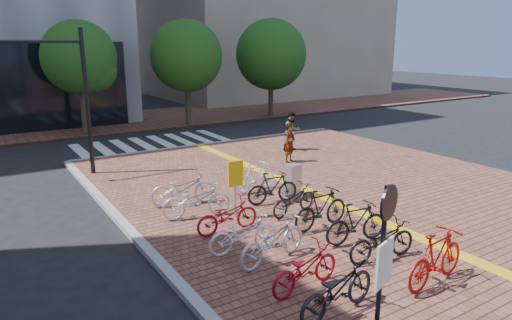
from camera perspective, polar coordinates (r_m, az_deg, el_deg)
ground at (r=11.64m, az=9.68°, el=-10.75°), size 120.00×120.00×0.00m
kerb_north at (r=22.73m, az=-4.99°, el=2.06°), size 14.00×0.25×0.15m
far_sidewalk at (r=30.01m, az=-18.17°, el=4.40°), size 70.00×8.00×0.15m
building_beige at (r=47.22m, az=-0.04°, el=19.35°), size 20.00×18.00×18.00m
crosswalk at (r=23.57m, az=-12.65°, el=2.03°), size 7.50×4.00×0.01m
street_trees at (r=28.01m, az=-6.67°, el=12.64°), size 16.20×4.60×6.35m
bike_0 at (r=8.57m, az=10.12°, el=-15.60°), size 1.99×0.93×1.00m
bike_1 at (r=9.28m, az=6.16°, el=-13.29°), size 1.81×0.83×0.92m
bike_2 at (r=10.29m, az=2.05°, el=-9.97°), size 2.05×1.06×1.03m
bike_3 at (r=10.78m, az=-1.60°, el=-9.11°), size 1.79×0.77×0.91m
bike_4 at (r=11.84m, az=-3.61°, el=-6.94°), size 1.74×0.61×0.91m
bike_5 at (r=12.88m, az=-7.44°, el=-4.98°), size 2.05×1.06×1.02m
bike_6 at (r=13.93m, az=-9.07°, el=-3.50°), size 2.08×1.06×1.04m
bike_7 at (r=10.03m, az=21.63°, el=-11.32°), size 1.97×0.77×1.16m
bike_8 at (r=10.76m, az=15.46°, el=-9.65°), size 1.85×0.83×0.94m
bike_9 at (r=11.45m, az=12.43°, el=-7.65°), size 1.80×0.73×1.05m
bike_10 at (r=12.17m, az=8.15°, el=-6.01°), size 1.85×0.62×1.09m
bike_11 at (r=13.08m, az=4.72°, el=-4.96°), size 1.72×0.85×0.86m
bike_12 at (r=13.89m, az=2.09°, el=-3.48°), size 1.71×0.73×1.00m
bike_13 at (r=15.02m, az=-0.01°, el=-2.10°), size 1.69×0.66×0.99m
pedestrian_a at (r=18.72m, az=4.25°, el=2.16°), size 0.69×0.59×1.61m
pedestrian_b at (r=20.82m, az=4.52°, el=3.61°), size 0.86×0.67×1.76m
utility_box at (r=14.49m, az=4.57°, el=-2.61°), size 0.55×0.45×1.06m
yellow_sign at (r=12.54m, az=-2.59°, el=-2.34°), size 0.45×0.11×1.66m
notice_sign at (r=7.00m, az=15.69°, el=-11.20°), size 0.51×0.21×2.85m
traffic_light_pole at (r=17.52m, az=-24.61°, el=9.51°), size 2.85×1.10×5.30m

